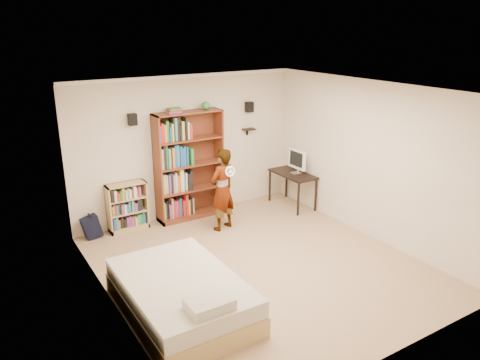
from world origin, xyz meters
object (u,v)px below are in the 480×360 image
object	(u,v)px
computer_desk	(292,189)
low_bookshelf	(127,207)
daybed	(181,291)
tall_bookshelf	(189,166)
person	(222,190)

from	to	relation	value
computer_desk	low_bookshelf	bearing A→B (deg)	168.98
low_bookshelf	daybed	size ratio (longest dim) A/B	0.43
low_bookshelf	daybed	xyz separation A→B (m)	(-0.28, -2.85, -0.14)
low_bookshelf	daybed	distance (m)	2.87
low_bookshelf	tall_bookshelf	bearing A→B (deg)	-2.63
person	daybed	bearing A→B (deg)	30.55
tall_bookshelf	computer_desk	size ratio (longest dim) A/B	2.00
computer_desk	daybed	world-z (taller)	computer_desk
computer_desk	person	bearing A→B (deg)	-172.46
daybed	person	bearing A→B (deg)	48.50
daybed	person	xyz separation A→B (m)	(1.75, 1.98, 0.45)
low_bookshelf	daybed	world-z (taller)	low_bookshelf
computer_desk	person	distance (m)	1.83
low_bookshelf	person	size ratio (longest dim) A/B	0.59
tall_bookshelf	person	bearing A→B (deg)	-73.29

